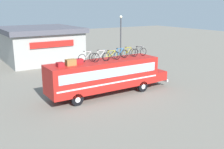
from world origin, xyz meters
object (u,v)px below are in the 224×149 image
Objects in this scene: rooftop_bicycle_3 at (111,56)px; rooftop_bicycle_5 at (128,53)px; luggage_bag_2 at (71,62)px; rooftop_bicycle_1 at (87,57)px; rooftop_bicycle_2 at (101,57)px; rooftop_bicycle_6 at (139,52)px; rooftop_bicycle_4 at (120,54)px; luggage_bag_3 at (78,61)px; luggage_bag_1 at (60,65)px; street_lamp at (121,39)px; bus at (106,75)px.

rooftop_bicycle_3 is 2.14m from rooftop_bicycle_5.
luggage_bag_2 is 0.45× the size of rooftop_bicycle_1.
rooftop_bicycle_2 reaches higher than rooftop_bicycle_6.
rooftop_bicycle_4 is at bearing -165.46° from rooftop_bicycle_5.
luggage_bag_2 reaches higher than luggage_bag_3.
luggage_bag_1 is at bearing -178.09° from rooftop_bicycle_6.
luggage_bag_1 is 1.73m from luggage_bag_3.
luggage_bag_3 is 3.80m from rooftop_bicycle_4.
luggage_bag_3 is at bearing 27.14° from luggage_bag_2.
rooftop_bicycle_1 is 10.16m from street_lamp.
bus is at bearing 158.78° from rooftop_bicycle_3.
luggage_bag_3 is 1.87m from rooftop_bicycle_2.
rooftop_bicycle_2 is 1.06× the size of rooftop_bicycle_6.
luggage_bag_2 is at bearing -177.76° from rooftop_bicycle_6.
rooftop_bicycle_6 is (5.03, -0.16, 0.00)m from rooftop_bicycle_1.
luggage_bag_2 is 0.12× the size of street_lamp.
rooftop_bicycle_2 is (1.02, -0.40, 0.02)m from rooftop_bicycle_1.
luggage_bag_3 is 0.39× the size of rooftop_bicycle_3.
rooftop_bicycle_4 is at bearing 4.28° from bus.
rooftop_bicycle_1 is at bearing -0.43° from luggage_bag_3.
rooftop_bicycle_3 reaches higher than luggage_bag_1.
street_lamp reaches higher than rooftop_bicycle_6.
luggage_bag_1 is at bearing -177.15° from rooftop_bicycle_4.
rooftop_bicycle_2 is 3.08m from rooftop_bicycle_5.
rooftop_bicycle_5 is (5.69, 0.56, 0.14)m from luggage_bag_2.
rooftop_bicycle_1 reaches higher than luggage_bag_1.
bus is at bearing -175.72° from rooftop_bicycle_4.
luggage_bag_1 is 0.31× the size of rooftop_bicycle_3.
luggage_bag_1 is at bearing -165.90° from luggage_bag_3.
bus is 2.13m from rooftop_bicycle_4.
rooftop_bicycle_6 is at bearing -111.60° from street_lamp.
rooftop_bicycle_2 is at bearing -170.09° from rooftop_bicycle_5.
bus is at bearing 2.35° from luggage_bag_1.
rooftop_bicycle_1 is 1.00× the size of rooftop_bicycle_5.
luggage_bag_2 is 0.42× the size of rooftop_bicycle_2.
rooftop_bicycle_2 is at bearing 0.25° from luggage_bag_1.
rooftop_bicycle_3 is 0.28× the size of street_lamp.
rooftop_bicycle_4 is (3.00, -0.14, 0.00)m from rooftop_bicycle_1.
rooftop_bicycle_5 is at bearing 9.91° from rooftop_bicycle_2.
bus is 6.24× the size of rooftop_bicycle_2.
rooftop_bicycle_3 is 1.06× the size of rooftop_bicycle_5.
luggage_bag_3 is at bearing 177.76° from rooftop_bicycle_4.
bus is 2.96m from rooftop_bicycle_5.
rooftop_bicycle_6 is (2.03, -0.02, 0.00)m from rooftop_bicycle_4.
luggage_bag_3 is 10.77m from street_lamp.
rooftop_bicycle_2 is at bearing -21.38° from rooftop_bicycle_1.
rooftop_bicycle_4 is 8.24m from street_lamp.
rooftop_bicycle_1 is at bearing -178.15° from rooftop_bicycle_5.
rooftop_bicycle_5 is at bearing 1.48° from luggage_bag_3.
street_lamp is at bearing 36.97° from luggage_bag_2.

